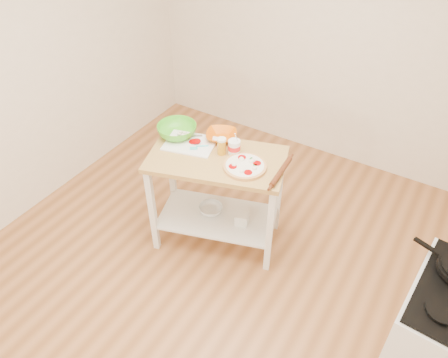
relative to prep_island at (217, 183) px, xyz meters
name	(u,v)px	position (x,y,z in m)	size (l,w,h in m)	color
room_shell	(206,152)	(0.24, -0.49, 0.71)	(4.04, 4.54, 2.74)	#AD6F40
prep_island	(217,183)	(0.00, 0.00, 0.00)	(1.19, 0.88, 0.90)	tan
pizza	(245,166)	(0.25, 0.00, 0.27)	(0.33, 0.33, 0.05)	#E3A961
cutting_board	(190,143)	(-0.28, 0.04, 0.26)	(0.46, 0.39, 0.04)	white
spatula	(198,147)	(-0.19, 0.02, 0.27)	(0.12, 0.13, 0.01)	#3FCFD6
knife	(181,137)	(-0.38, 0.07, 0.27)	(0.22, 0.19, 0.01)	silver
orange_bowl	(221,136)	(-0.10, 0.24, 0.29)	(0.25, 0.25, 0.06)	#D05A05
green_bowl	(177,131)	(-0.44, 0.09, 0.31)	(0.33, 0.33, 0.10)	green
beer_pint	(222,146)	(0.01, 0.06, 0.33)	(0.07, 0.07, 0.14)	#C58819
yogurt_tub	(234,147)	(0.09, 0.12, 0.32)	(0.10, 0.10, 0.21)	white
rolling_pin	(281,172)	(0.52, 0.07, 0.28)	(0.04, 0.04, 0.36)	#5F2C15
shelf_glass_bowl	(211,209)	(-0.08, 0.01, -0.35)	(0.21, 0.21, 0.07)	silver
shelf_bin	(242,219)	(0.22, 0.04, -0.33)	(0.11, 0.11, 0.11)	white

